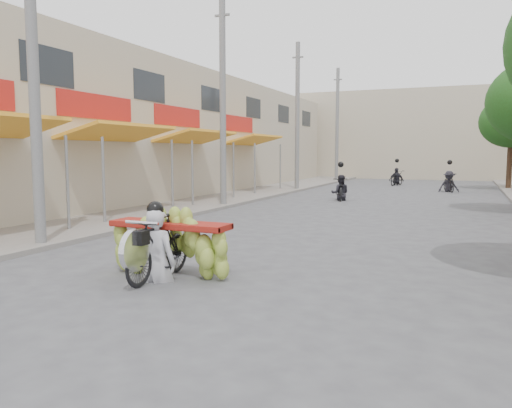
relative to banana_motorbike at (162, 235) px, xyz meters
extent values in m
plane|color=#535458|center=(1.39, -1.78, -0.74)|extent=(120.00, 120.00, 0.00)
cube|color=gray|center=(-5.61, 13.22, -0.68)|extent=(4.00, 60.00, 0.12)
cube|color=#BAAD93|center=(-10.61, 12.22, 2.26)|extent=(8.00, 40.00, 6.00)
cylinder|color=slate|center=(-4.91, 3.02, 0.54)|extent=(0.08, 0.08, 2.55)
cube|color=#F5A328|center=(-5.73, 6.22, 2.01)|extent=(1.77, 4.00, 0.53)
cylinder|color=slate|center=(-4.91, 4.42, 0.54)|extent=(0.08, 0.08, 2.55)
cylinder|color=slate|center=(-4.91, 8.02, 0.54)|extent=(0.08, 0.08, 2.55)
cube|color=red|center=(-6.61, 6.22, 2.86)|extent=(0.10, 3.50, 0.80)
cube|color=#F5A328|center=(-5.73, 11.22, 2.01)|extent=(1.77, 4.00, 0.53)
cylinder|color=slate|center=(-4.91, 9.42, 0.54)|extent=(0.08, 0.08, 2.55)
cylinder|color=slate|center=(-4.91, 13.02, 0.54)|extent=(0.08, 0.08, 2.55)
cube|color=red|center=(-6.61, 11.22, 2.86)|extent=(0.10, 3.50, 0.80)
cube|color=#F5A328|center=(-5.73, 17.22, 2.01)|extent=(1.77, 4.00, 0.53)
cylinder|color=slate|center=(-4.91, 15.42, 0.54)|extent=(0.08, 0.08, 2.55)
cylinder|color=slate|center=(-4.91, 19.02, 0.54)|extent=(0.08, 0.08, 2.55)
cube|color=red|center=(-6.61, 17.22, 2.86)|extent=(0.10, 3.50, 0.80)
cube|color=#1E2328|center=(-6.63, 4.22, 3.86)|extent=(0.08, 2.00, 1.10)
cube|color=#1E2328|center=(-6.63, 9.22, 3.86)|extent=(0.08, 2.00, 1.10)
cube|color=#1E2328|center=(-6.63, 14.22, 3.86)|extent=(0.08, 2.00, 1.10)
cube|color=#1E2328|center=(-6.63, 19.22, 3.86)|extent=(0.08, 2.00, 1.10)
cube|color=#1E2328|center=(-6.63, 24.22, 3.86)|extent=(0.08, 2.00, 1.10)
cube|color=#1E2328|center=(-6.63, 29.22, 3.86)|extent=(0.08, 2.00, 1.10)
cube|color=#BAAD93|center=(1.39, 36.22, 2.76)|extent=(20.00, 6.00, 7.00)
cylinder|color=slate|center=(-4.01, 1.22, 3.26)|extent=(0.24, 0.24, 8.00)
cylinder|color=slate|center=(-4.01, 10.22, 3.26)|extent=(0.24, 0.24, 8.00)
cube|color=slate|center=(-4.01, 10.22, 6.46)|extent=(0.60, 0.08, 0.08)
cylinder|color=slate|center=(-4.01, 19.22, 3.26)|extent=(0.24, 0.24, 8.00)
cube|color=slate|center=(-4.01, 19.22, 6.46)|extent=(0.60, 0.08, 0.08)
cylinder|color=slate|center=(-4.01, 28.22, 3.26)|extent=(0.24, 0.24, 8.00)
cube|color=slate|center=(-4.01, 28.22, 6.46)|extent=(0.60, 0.08, 0.08)
cylinder|color=#3A2719|center=(6.79, 24.22, 0.86)|extent=(0.28, 0.28, 3.20)
ellipsoid|color=#1E4F17|center=(6.79, 24.22, 3.06)|extent=(3.40, 3.40, 2.90)
imported|color=black|center=(0.00, -0.11, -0.20)|extent=(0.52, 1.84, 1.08)
cylinder|color=silver|center=(0.00, -0.76, -0.12)|extent=(0.10, 0.66, 0.66)
cube|color=black|center=(0.00, -0.66, 0.06)|extent=(0.28, 0.22, 0.22)
cylinder|color=silver|center=(0.00, -0.56, 0.28)|extent=(0.60, 0.05, 0.05)
cube|color=maroon|center=(0.00, 0.24, 0.14)|extent=(2.14, 0.55, 0.10)
imported|color=silver|center=(0.00, -0.16, 0.48)|extent=(0.66, 0.49, 1.83)
sphere|color=black|center=(0.00, -0.19, 1.37)|extent=(0.28, 0.28, 0.28)
imported|color=black|center=(-0.47, 14.65, -0.27)|extent=(1.02, 1.78, 0.94)
imported|color=#232229|center=(-0.47, 14.65, 0.39)|extent=(0.89, 0.67, 1.65)
sphere|color=black|center=(-0.47, 14.65, 0.84)|extent=(0.26, 0.26, 0.26)
imported|color=black|center=(3.77, 21.45, -0.21)|extent=(1.06, 1.86, 1.05)
imported|color=#232229|center=(3.77, 21.45, 0.39)|extent=(1.18, 0.86, 1.65)
sphere|color=black|center=(3.77, 21.45, 0.84)|extent=(0.26, 0.26, 0.26)
imported|color=black|center=(0.49, 25.87, -0.27)|extent=(1.03, 1.77, 0.94)
imported|color=#232229|center=(0.49, 25.87, 0.39)|extent=(1.08, 0.78, 1.65)
sphere|color=black|center=(0.49, 25.87, 0.84)|extent=(0.26, 0.26, 0.26)
camera|label=1|loc=(4.65, -6.96, 1.38)|focal=35.00mm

